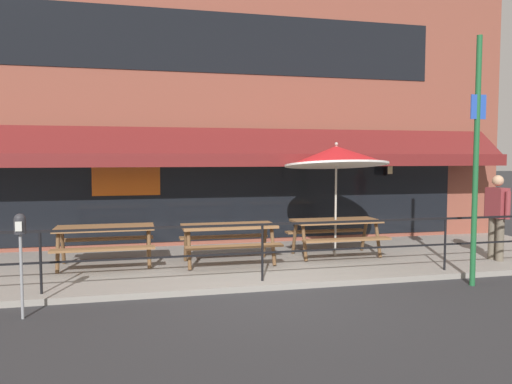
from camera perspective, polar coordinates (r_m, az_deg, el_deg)
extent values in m
plane|color=#2D2D30|center=(8.22, 1.25, -11.28)|extent=(120.00, 120.00, 0.00)
cube|color=gray|center=(10.10, -1.66, -8.09)|extent=(15.00, 4.00, 0.10)
cube|color=brown|center=(12.15, -3.89, 9.59)|extent=(15.00, 0.50, 6.70)
cube|color=black|center=(12.13, -3.71, 16.66)|extent=(10.50, 0.02, 1.40)
cube|color=black|center=(11.86, -3.63, 0.04)|extent=(12.00, 0.02, 2.30)
cube|color=orange|center=(11.66, -14.59, 1.33)|extent=(1.50, 0.02, 0.70)
cube|color=maroon|center=(11.31, -3.19, 5.68)|extent=(13.80, 0.92, 0.70)
cube|color=maroon|center=(10.80, -2.70, 3.64)|extent=(13.80, 0.08, 0.28)
cube|color=black|center=(13.07, 14.61, 3.27)|extent=(0.04, 0.28, 0.04)
cube|color=black|center=(12.95, 14.89, 2.46)|extent=(0.18, 0.18, 0.28)
cube|color=beige|center=(12.95, 14.89, 2.46)|extent=(0.13, 0.19, 0.20)
cylinder|color=black|center=(8.26, -23.39, -7.45)|extent=(0.04, 0.04, 0.95)
cylinder|color=black|center=(8.38, 0.73, -6.95)|extent=(0.04, 0.04, 0.95)
cylinder|color=black|center=(9.80, 20.80, -5.61)|extent=(0.04, 0.04, 0.95)
cube|color=black|center=(8.30, 0.73, -3.73)|extent=(13.80, 0.04, 0.04)
cube|color=black|center=(8.38, 0.73, -6.95)|extent=(13.80, 0.03, 0.03)
cube|color=brown|center=(9.82, -16.88, -3.94)|extent=(1.80, 0.80, 0.05)
cube|color=brown|center=(9.29, -17.06, -6.26)|extent=(1.80, 0.26, 0.04)
cube|color=brown|center=(10.44, -16.66, -5.14)|extent=(1.80, 0.26, 0.04)
cylinder|color=brown|center=(9.55, -12.12, -6.33)|extent=(0.07, 0.30, 0.73)
cylinder|color=brown|center=(10.17, -12.21, -5.69)|extent=(0.07, 0.30, 0.73)
cylinder|color=brown|center=(9.65, -21.73, -6.42)|extent=(0.07, 0.30, 0.73)
cylinder|color=brown|center=(10.27, -21.22, -5.78)|extent=(0.07, 0.30, 0.73)
cube|color=brown|center=(9.67, -3.13, -3.89)|extent=(1.80, 0.80, 0.05)
cube|color=brown|center=(9.15, -2.47, -6.24)|extent=(1.80, 0.26, 0.04)
cube|color=brown|center=(10.28, -3.71, -5.12)|extent=(1.80, 0.26, 0.04)
cylinder|color=brown|center=(9.59, 1.95, -6.19)|extent=(0.07, 0.30, 0.73)
cylinder|color=brown|center=(10.20, 1.00, -5.57)|extent=(0.07, 0.30, 0.73)
cylinder|color=brown|center=(9.31, -7.65, -6.54)|extent=(0.07, 0.30, 0.73)
cylinder|color=brown|center=(9.93, -8.03, -5.88)|extent=(0.07, 0.30, 0.73)
cube|color=brown|center=(10.54, 9.12, -3.28)|extent=(1.80, 0.80, 0.05)
cube|color=brown|center=(10.06, 10.38, -5.37)|extent=(1.80, 0.26, 0.04)
cube|color=brown|center=(11.12, 7.96, -4.45)|extent=(1.80, 0.26, 0.04)
cylinder|color=brown|center=(10.64, 13.76, -5.29)|extent=(0.07, 0.30, 0.73)
cylinder|color=brown|center=(11.21, 12.27, -4.80)|extent=(0.07, 0.30, 0.73)
cylinder|color=brown|center=(10.02, 5.55, -5.77)|extent=(0.07, 0.30, 0.73)
cylinder|color=brown|center=(10.62, 4.43, -5.21)|extent=(0.07, 0.30, 0.73)
cylinder|color=#B7B2A8|center=(10.52, 9.10, -1.05)|extent=(0.04, 0.04, 2.30)
cone|color=red|center=(10.48, 9.16, 4.13)|extent=(2.10, 2.13, 0.58)
cylinder|color=white|center=(10.48, 9.15, 3.09)|extent=(2.14, 2.14, 0.23)
sphere|color=#B7B2A8|center=(10.48, 9.17, 5.44)|extent=(0.07, 0.07, 0.07)
cylinder|color=#665B4C|center=(11.07, 26.11, -4.91)|extent=(0.15, 0.15, 0.86)
cylinder|color=#665B4C|center=(11.21, 25.37, -4.79)|extent=(0.15, 0.15, 0.86)
cube|color=maroon|center=(11.05, 25.85, -1.11)|extent=(0.29, 0.43, 0.60)
cylinder|color=maroon|center=(10.88, 26.83, -1.37)|extent=(0.10, 0.10, 0.54)
cylinder|color=maroon|center=(11.24, 24.89, -1.15)|extent=(0.10, 0.10, 0.54)
sphere|color=tan|center=(11.03, 25.92, 1.17)|extent=(0.22, 0.22, 0.22)
cylinder|color=gray|center=(7.44, -25.22, -8.74)|extent=(0.04, 0.04, 1.15)
cylinder|color=#2D2D33|center=(7.32, -25.38, -3.58)|extent=(0.15, 0.15, 0.20)
sphere|color=#2D2D33|center=(7.31, -25.40, -2.80)|extent=(0.14, 0.14, 0.14)
cube|color=silver|center=(7.24, -25.51, -3.58)|extent=(0.08, 0.01, 0.13)
cylinder|color=#1E6033|center=(9.07, 23.83, 3.11)|extent=(0.09, 0.09, 4.16)
cube|color=blue|center=(9.09, 24.07, 8.88)|extent=(0.28, 0.02, 0.40)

